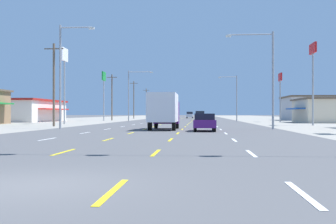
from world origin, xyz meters
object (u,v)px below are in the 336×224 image
box_truck_center_turn_near (164,109)px  pole_sign_left_row_2 (104,83)px  sedan_inner_left_far (172,116)px  sedan_far_left_distant_b (169,116)px  sedan_inner_right_nearest (205,122)px  pole_sign_right_row_2 (280,84)px  suv_inner_right_mid (200,116)px  suv_far_left_farthest (167,115)px  sedan_inner_right_midfar (200,116)px  streetlight_right_row_1 (235,95)px  suv_center_turn_farther (190,115)px  streetlight_right_row_0 (268,72)px  pole_sign_right_row_1 (313,63)px  streetlight_left_row_1 (131,91)px  sedan_inner_right_distant_a (201,116)px  pole_sign_left_row_1 (64,65)px  streetlight_left_row_0 (63,70)px

box_truck_center_turn_near → pole_sign_left_row_2: pole_sign_left_row_2 is taller
sedan_inner_left_far → sedan_far_left_distant_b: same height
sedan_inner_right_nearest → pole_sign_right_row_2: 41.53m
suv_inner_right_mid → suv_far_left_farthest: 40.85m
suv_far_left_farthest → pole_sign_left_row_2: 47.01m
sedan_inner_right_nearest → sedan_inner_right_midfar: same height
sedan_far_left_distant_b → streetlight_right_row_1: size_ratio=0.53×
sedan_inner_right_nearest → suv_center_turn_farther: (-3.58, 91.45, 0.27)m
sedan_inner_right_nearest → sedan_far_left_distant_b: bearing=96.0°
suv_center_turn_farther → suv_far_left_farthest: (-7.13, 0.26, 0.00)m
sedan_far_left_distant_b → suv_inner_right_mid: bearing=-78.2°
suv_far_left_farthest → streetlight_right_row_1: size_ratio=0.57×
suv_center_turn_farther → streetlight_right_row_0: 87.43m
sedan_inner_right_midfar → sedan_far_left_distant_b: (-10.14, 39.12, 0.00)m
pole_sign_right_row_1 → streetlight_right_row_0: 14.64m
streetlight_left_row_1 → streetlight_right_row_0: bearing=-63.0°
sedan_inner_right_distant_a → sedan_far_left_distant_b: size_ratio=1.00×
pole_sign_left_row_1 → pole_sign_right_row_1: (32.67, -4.78, -0.57)m
suv_inner_right_mid → pole_sign_left_row_2: (-19.07, -6.18, 6.54)m
streetlight_right_row_0 → sedan_inner_left_far: bearing=102.6°
streetlight_right_row_0 → box_truck_center_turn_near: bearing=-169.1°
pole_sign_right_row_2 → streetlight_right_row_1: 8.58m
sedan_inner_right_nearest → streetlight_right_row_0: streetlight_right_row_0 is taller
sedan_far_left_distant_b → streetlight_right_row_1: bearing=-74.1°
sedan_far_left_distant_b → streetlight_left_row_1: (-2.83, -58.16, 4.87)m
streetlight_right_row_0 → suv_inner_right_mid: bearing=97.6°
sedan_inner_left_far → pole_sign_left_row_2: (-12.45, -16.47, 6.81)m
sedan_far_left_distant_b → streetlight_left_row_0: streetlight_left_row_0 is taller
box_truck_center_turn_near → sedan_far_left_distant_b: bearing=94.1°
box_truck_center_turn_near → streetlight_right_row_0: streetlight_right_row_0 is taller
sedan_inner_left_far → pole_sign_right_row_1: pole_sign_right_row_1 is taller
sedan_inner_right_nearest → suv_center_turn_farther: size_ratio=0.92×
sedan_inner_right_midfar → suv_far_left_farthest: size_ratio=0.92×
sedan_far_left_distant_b → streetlight_left_row_1: bearing=-92.8°
streetlight_left_row_0 → streetlight_right_row_1: streetlight_left_row_0 is taller
pole_sign_left_row_2 → suv_inner_right_mid: bearing=18.0°
streetlight_right_row_0 → sedan_inner_right_midfar: bearing=96.3°
suv_inner_right_mid → pole_sign_left_row_1: pole_sign_left_row_1 is taller
suv_center_turn_farther → pole_sign_left_row_1: bearing=-102.7°
sedan_inner_right_midfar → suv_center_turn_farther: 30.02m
suv_inner_right_mid → streetlight_right_row_1: bearing=-56.1°
pole_sign_right_row_1 → streetlight_left_row_1: size_ratio=1.05×
box_truck_center_turn_near → streetlight_right_row_1: 41.02m
sedan_inner_right_nearest → pole_sign_left_row_2: (-19.49, 46.00, 6.81)m
pole_sign_left_row_1 → streetlight_left_row_0: size_ratio=1.06×
sedan_inner_left_far → sedan_far_left_distant_b: size_ratio=1.00×
suv_far_left_farthest → pole_sign_left_row_1: bearing=-97.0°
sedan_inner_right_distant_a → sedan_far_left_distant_b: 10.72m
streetlight_left_row_1 → streetlight_right_row_1: size_ratio=1.12×
suv_inner_right_mid → streetlight_right_row_0: 48.15m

